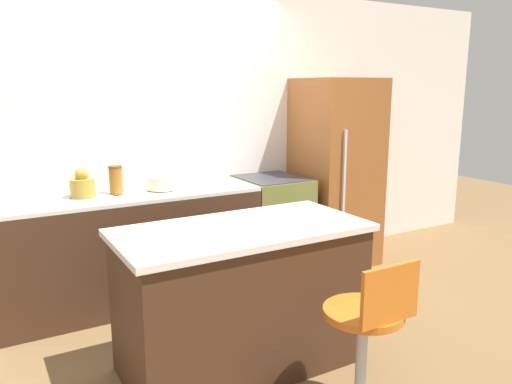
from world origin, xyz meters
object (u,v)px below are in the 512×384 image
at_px(kettle, 82,185).
at_px(mixing_bowl, 162,182).
at_px(stool_chair, 366,339).
at_px(oven_range, 272,226).
at_px(refrigerator, 336,172).

xyz_separation_m(kettle, mixing_bowl, (0.62, 0.00, -0.04)).
height_order(stool_chair, mixing_bowl, mixing_bowl).
distance_m(oven_range, refrigerator, 0.85).
distance_m(oven_range, kettle, 1.76).
bearing_deg(refrigerator, stool_chair, -124.68).
height_order(oven_range, stool_chair, oven_range).
distance_m(stool_chair, mixing_bowl, 2.14).
relative_size(stool_chair, kettle, 3.93).
relative_size(oven_range, refrigerator, 0.51).
distance_m(refrigerator, stool_chair, 2.49).
bearing_deg(oven_range, refrigerator, -2.27).
distance_m(refrigerator, kettle, 2.39).
xyz_separation_m(oven_range, mixing_bowl, (-1.05, -0.00, 0.51)).
bearing_deg(stool_chair, oven_range, 71.69).
bearing_deg(oven_range, stool_chair, -108.31).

